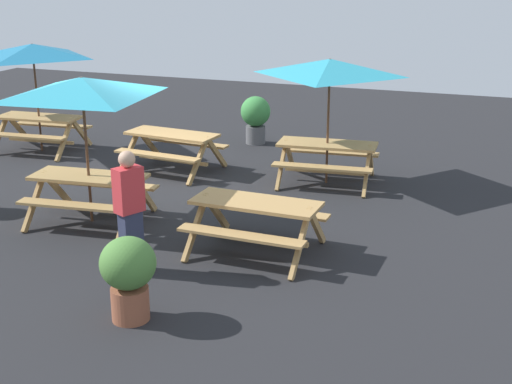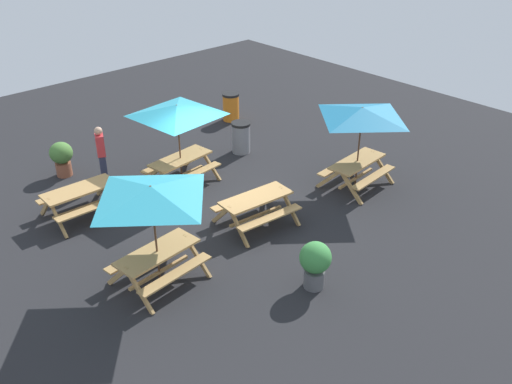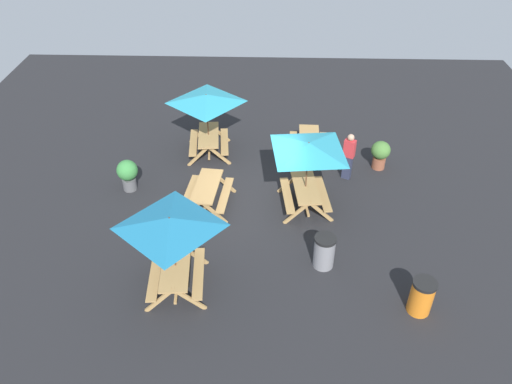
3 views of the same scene
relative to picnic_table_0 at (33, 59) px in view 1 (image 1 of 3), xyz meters
name	(u,v)px [view 1 (image 1 of 3)]	position (x,y,z in m)	size (l,w,h in m)	color
ground_plane	(141,194)	(-3.48, 1.91, -1.99)	(24.00, 24.00, 0.00)	#232326
picnic_table_0	(33,59)	(0.00, 0.00, 0.00)	(2.16, 2.16, 2.34)	tan
picnic_table_1	(256,215)	(-6.33, 3.68, -1.43)	(1.84, 1.58, 0.81)	tan
picnic_table_2	(172,143)	(-3.38, 0.41, -1.43)	(1.92, 1.68, 0.81)	tan
picnic_table_3	(83,98)	(-3.44, 3.41, 0.00)	(2.81, 2.81, 2.34)	tan
picnic_table_4	(330,76)	(-6.42, 0.13, 0.00)	(2.18, 2.18, 2.34)	tan
potted_plant_0	(256,116)	(-4.15, -2.22, -1.36)	(0.66, 0.66, 1.07)	#59595B
potted_plant_1	(128,273)	(-5.66, 6.06, -1.40)	(0.65, 0.65, 1.01)	#935138
person_standing	(130,209)	(-5.02, 4.88, -1.10)	(0.35, 0.42, 1.67)	#2D334C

